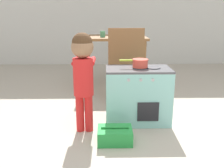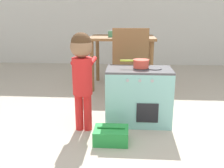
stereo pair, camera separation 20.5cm
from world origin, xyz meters
name	(u,v)px [view 2 (the right image)]	position (x,y,z in m)	size (l,w,h in m)	color
wall_back	(138,3)	(0.00, 3.92, 1.30)	(10.00, 0.06, 2.60)	silver
play_kitchen	(139,96)	(-0.06, 0.81, 0.28)	(0.63, 0.39, 0.57)	#8CD1CC
toy_pot	(141,63)	(-0.04, 0.81, 0.61)	(0.28, 0.15, 0.08)	#E04C3D
child_figure	(82,67)	(-0.58, 0.60, 0.61)	(0.21, 0.37, 0.92)	red
toy_basket	(111,135)	(-0.30, 0.37, 0.06)	(0.29, 0.22, 0.14)	green
dining_table	(122,45)	(-0.26, 2.14, 0.64)	(0.94, 0.74, 0.75)	brown
dining_chair_near	(130,64)	(-0.14, 1.41, 0.49)	(0.41, 0.41, 0.92)	brown
cup_on_table	(111,34)	(-0.42, 2.01, 0.80)	(0.07, 0.07, 0.09)	#478E66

